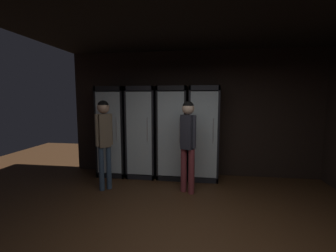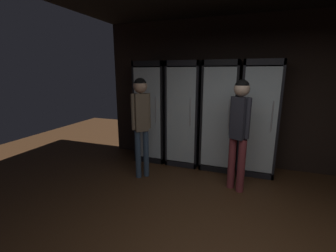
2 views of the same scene
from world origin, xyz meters
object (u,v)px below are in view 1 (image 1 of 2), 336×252
cooler_left (143,133)px  shopper_far (104,132)px  cooler_right (204,134)px  shopper_near (188,137)px  cooler_center (173,134)px  cooler_far_left (114,132)px

cooler_left → shopper_far: (-0.51, -0.93, 0.13)m
cooler_left → cooler_right: 1.35m
cooler_right → shopper_near: size_ratio=1.18×
cooler_center → shopper_near: cooler_center is taller
cooler_center → cooler_left: bearing=-179.9°
shopper_near → cooler_center: bearing=114.5°
cooler_far_left → cooler_right: size_ratio=1.00×
cooler_left → cooler_far_left: bearing=179.9°
cooler_far_left → shopper_far: 0.95m
cooler_center → cooler_right: same height
shopper_far → cooler_left: bearing=61.3°
cooler_center → cooler_right: size_ratio=1.00×
shopper_near → shopper_far: bearing=-177.0°
cooler_far_left → cooler_center: size_ratio=1.00×
cooler_far_left → cooler_left: same height
cooler_left → cooler_center: same height
cooler_far_left → cooler_center: (1.35, -0.00, 0.00)m
cooler_left → shopper_near: size_ratio=1.18×
cooler_center → shopper_far: cooler_center is taller
cooler_right → shopper_far: bearing=-153.5°
cooler_far_left → shopper_near: (1.74, -0.84, 0.07)m
cooler_center → shopper_near: 0.93m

